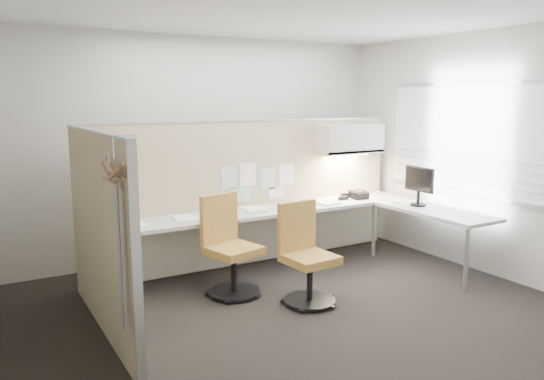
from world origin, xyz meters
TOP-DOWN VIEW (x-y plane):
  - floor at (0.00, 0.00)m, footprint 5.50×4.50m
  - ceiling at (0.00, 0.00)m, footprint 5.50×4.50m
  - wall_back at (0.00, 2.25)m, footprint 5.50×0.02m
  - wall_front at (0.00, -2.25)m, footprint 5.50×0.02m
  - wall_right at (2.75, 0.00)m, footprint 0.02×4.50m
  - window_pane at (2.73, 0.00)m, footprint 0.01×2.80m
  - partition_back at (0.55, 1.60)m, footprint 4.10×0.06m
  - partition_left at (-1.50, 0.50)m, footprint 0.06×2.20m
  - desk at (0.93, 1.13)m, footprint 4.00×2.07m
  - overhead_bin at (1.90, 1.39)m, footprint 0.90×0.36m
  - task_light_strip at (1.90, 1.39)m, footprint 0.60×0.06m
  - pinned_papers at (0.63, 1.57)m, footprint 1.01×0.00m
  - poster at (-1.05, 1.57)m, footprint 0.28×0.00m
  - chair_left at (-0.15, 0.76)m, footprint 0.58×0.60m
  - chair_right at (0.40, 0.16)m, footprint 0.52×0.53m
  - monitor at (2.30, 0.52)m, footprint 0.19×0.45m
  - phone at (1.97, 1.24)m, footprint 0.22×0.21m
  - stapler at (1.74, 1.27)m, footprint 0.14×0.05m
  - tape_dispenser at (1.86, 1.39)m, footprint 0.10×0.06m
  - coat_hook at (-1.58, -0.42)m, footprint 0.18×0.46m
  - paper_stack_0 at (-1.02, 1.22)m, footprint 0.29×0.34m
  - paper_stack_1 at (-0.44, 1.26)m, footprint 0.27×0.33m
  - paper_stack_2 at (0.40, 1.24)m, footprint 0.26×0.32m
  - paper_stack_3 at (1.02, 1.26)m, footprint 0.28×0.34m
  - paper_stack_4 at (1.41, 1.20)m, footprint 0.27×0.33m
  - paper_stack_5 at (2.32, 0.73)m, footprint 0.29×0.35m

SIDE VIEW (x-z plane):
  - floor at x=0.00m, z-range -0.01..0.00m
  - chair_right at x=0.40m, z-range -0.03..0.96m
  - chair_left at x=-0.15m, z-range -0.03..0.99m
  - desk at x=0.93m, z-range 0.24..0.97m
  - paper_stack_3 at x=1.02m, z-range 0.73..0.74m
  - paper_stack_1 at x=-0.44m, z-range 0.73..0.75m
  - paper_stack_4 at x=1.41m, z-range 0.73..0.75m
  - paper_stack_5 at x=2.32m, z-range 0.73..0.75m
  - paper_stack_0 at x=-1.02m, z-range 0.73..0.76m
  - paper_stack_2 at x=0.40m, z-range 0.73..0.77m
  - stapler at x=1.74m, z-range 0.73..0.78m
  - tape_dispenser at x=1.86m, z-range 0.73..0.79m
  - phone at x=1.97m, z-range 0.72..0.84m
  - partition_back at x=0.55m, z-range 0.00..1.75m
  - partition_left at x=-1.50m, z-range 0.00..1.75m
  - monitor at x=2.30m, z-range 0.77..1.24m
  - pinned_papers at x=0.63m, z-range 0.80..1.27m
  - task_light_strip at x=1.90m, z-range 1.29..1.31m
  - wall_back at x=0.00m, z-range 0.00..2.80m
  - wall_front at x=0.00m, z-range 0.00..2.80m
  - wall_right at x=2.75m, z-range 0.00..2.80m
  - coat_hook at x=-1.58m, z-range 0.73..2.10m
  - poster at x=-1.05m, z-range 1.24..1.59m
  - overhead_bin at x=1.90m, z-range 1.32..1.70m
  - window_pane at x=2.73m, z-range 0.90..2.20m
  - ceiling at x=0.00m, z-range 2.80..2.81m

